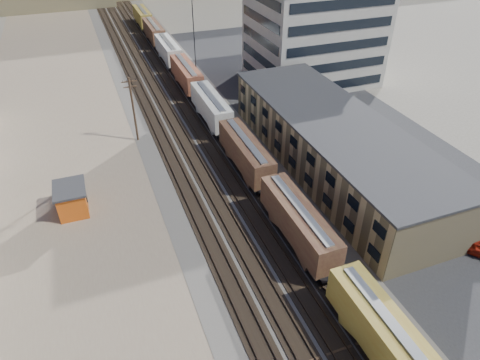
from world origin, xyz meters
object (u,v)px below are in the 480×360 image
object	(u,v)px
parked_car_blue	(318,79)
freight_train	(198,89)
maintenance_shed	(72,199)
parked_car_red	(480,247)
parked_car_silver	(465,209)
utility_pole_north	(133,108)

from	to	relation	value
parked_car_blue	freight_train	bearing A→B (deg)	158.13
maintenance_shed	parked_car_red	bearing A→B (deg)	-29.92
freight_train	parked_car_silver	world-z (taller)	freight_train
parked_car_silver	utility_pole_north	bearing A→B (deg)	36.49
freight_train	utility_pole_north	size ratio (longest dim) A/B	11.97
utility_pole_north	parked_car_blue	world-z (taller)	utility_pole_north
parked_car_red	maintenance_shed	bearing A→B (deg)	112.54
freight_train	parked_car_silver	bearing A→B (deg)	-63.21
utility_pole_north	maintenance_shed	xyz separation A→B (m)	(-10.04, -14.54, -3.54)
maintenance_shed	parked_car_blue	distance (m)	53.09
utility_pole_north	parked_car_silver	bearing A→B (deg)	-43.78
maintenance_shed	parked_car_silver	world-z (taller)	maintenance_shed
utility_pole_north	parked_car_blue	bearing A→B (deg)	15.57
maintenance_shed	parked_car_silver	size ratio (longest dim) A/B	1.01
utility_pole_north	parked_car_blue	xyz separation A→B (m)	(36.88, 10.28, -4.47)
freight_train	maintenance_shed	xyz separation A→B (m)	(-22.34, -23.81, -1.04)
utility_pole_north	parked_car_red	xyz separation A→B (m)	(29.34, -37.21, -4.45)
parked_car_silver	parked_car_blue	world-z (taller)	parked_car_blue
maintenance_shed	parked_car_red	size ratio (longest dim) A/B	0.94
parked_car_silver	parked_car_blue	bearing A→B (deg)	-15.17
parked_car_red	freight_train	bearing A→B (deg)	72.60
maintenance_shed	freight_train	bearing A→B (deg)	46.82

